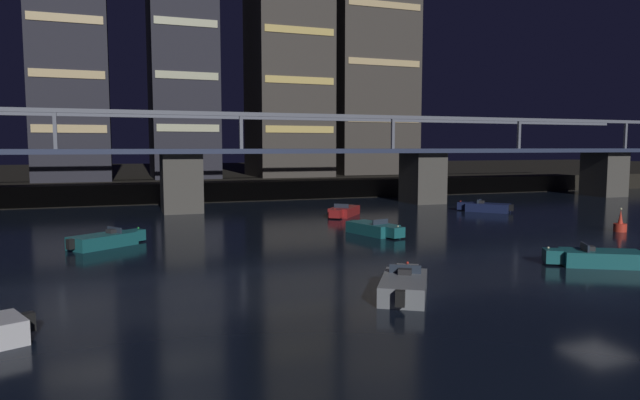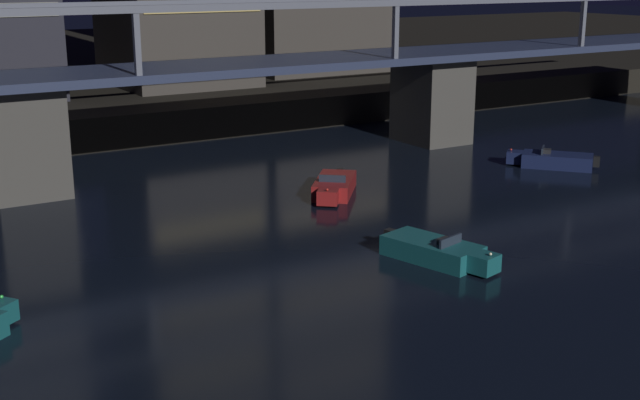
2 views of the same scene
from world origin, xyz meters
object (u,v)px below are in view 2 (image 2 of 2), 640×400
object	(u,v)px
speedboat_near_left	(553,160)
speedboat_mid_left	(437,251)
river_bridge	(254,93)
speedboat_near_right	(334,187)

from	to	relation	value
speedboat_near_left	speedboat_mid_left	size ratio (longest dim) A/B	0.88
river_bridge	speedboat_mid_left	bearing A→B (deg)	-95.32
river_bridge	speedboat_near_right	xyz separation A→B (m)	(0.26, -8.23, -3.78)
speedboat_near_right	speedboat_mid_left	xyz separation A→B (m)	(-2.02, -10.72, 0.00)
river_bridge	speedboat_near_left	world-z (taller)	river_bridge
speedboat_near_right	speedboat_mid_left	world-z (taller)	same
river_bridge	speedboat_mid_left	world-z (taller)	river_bridge
speedboat_mid_left	speedboat_near_right	bearing A→B (deg)	79.33
river_bridge	speedboat_mid_left	distance (m)	19.41
river_bridge	speedboat_near_left	bearing A→B (deg)	-33.91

